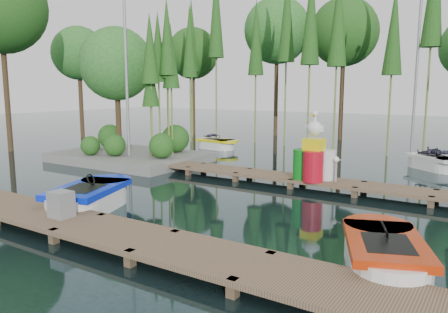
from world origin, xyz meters
The scene contains 15 objects.
ground_plane centered at (0.00, 0.00, 0.00)m, with size 90.00×90.00×0.00m, color #1B3033.
near_dock centered at (0.00, -4.50, 0.23)m, with size 18.00×1.50×0.50m.
far_dock centered at (1.00, 2.50, 0.23)m, with size 15.00×1.20×0.50m.
island centered at (-6.30, 3.29, 3.18)m, with size 6.20×4.20×6.75m.
tree_screen centered at (-2.04, 10.60, 6.12)m, with size 34.42×18.53×10.31m.
lamp_island centered at (-5.50, 2.50, 4.26)m, with size 0.30×0.30×7.25m.
lamp_rear centered at (4.00, 11.00, 4.26)m, with size 0.30×0.30×7.25m.
boat_blue centered at (-1.40, -3.02, 0.29)m, with size 2.27×3.28×1.01m.
boat_red centered at (5.98, -2.86, 0.27)m, with size 2.20×3.06×0.94m.
boat_yellow_far centered at (-5.09, 8.40, 0.26)m, with size 2.50×1.29×1.21m.
boat_white_far centered at (5.40, 8.10, 0.27)m, with size 2.76×2.52×1.22m.
utility_cabinet centered at (-0.57, -4.50, 0.59)m, with size 0.48×0.40×0.59m, color gray.
yellow_barrel centered at (2.24, 2.50, 0.73)m, with size 0.58×0.58×0.86m, color yellow.
drum_cluster centered at (2.64, 2.34, 0.93)m, with size 1.25×1.14×2.15m.
seagull_post centered at (3.29, 2.50, 0.83)m, with size 0.49×0.26×0.78m.
Camera 1 is at (7.56, -10.41, 3.13)m, focal length 35.00 mm.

